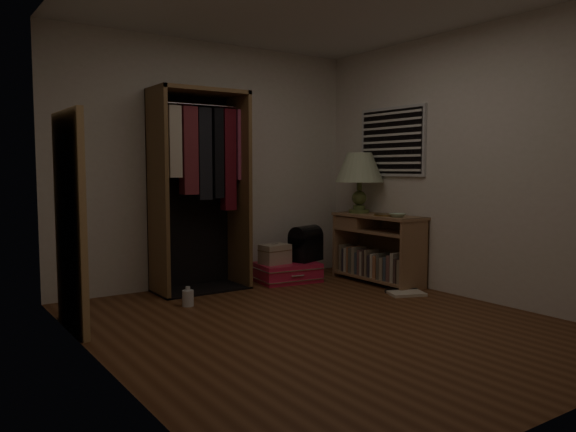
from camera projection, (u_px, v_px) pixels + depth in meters
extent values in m
plane|color=#562F18|center=(324.00, 325.00, 4.53)|extent=(4.00, 4.00, 0.00)
cube|color=silver|center=(210.00, 164.00, 6.06)|extent=(3.50, 0.02, 2.60)
cube|color=silver|center=(575.00, 160.00, 2.77)|extent=(3.50, 0.02, 2.60)
cube|color=silver|center=(468.00, 164.00, 5.40)|extent=(0.02, 4.00, 2.60)
cube|color=silver|center=(100.00, 162.00, 3.43)|extent=(0.02, 4.00, 2.60)
cube|color=silver|center=(392.00, 142.00, 6.19)|extent=(0.03, 0.96, 0.76)
cube|color=black|center=(392.00, 142.00, 6.19)|extent=(0.03, 0.90, 0.70)
cube|color=white|center=(390.00, 170.00, 6.21)|extent=(0.01, 0.88, 0.02)
cube|color=white|center=(391.00, 163.00, 6.20)|extent=(0.01, 0.88, 0.02)
cube|color=white|center=(391.00, 156.00, 6.20)|extent=(0.01, 0.88, 0.02)
cube|color=white|center=(391.00, 149.00, 6.19)|extent=(0.01, 0.88, 0.02)
cube|color=white|center=(391.00, 142.00, 6.18)|extent=(0.01, 0.88, 0.02)
cube|color=white|center=(391.00, 135.00, 6.18)|extent=(0.01, 0.88, 0.02)
cube|color=white|center=(391.00, 128.00, 6.17)|extent=(0.01, 0.88, 0.02)
cube|color=white|center=(391.00, 120.00, 6.16)|extent=(0.01, 0.88, 0.02)
cube|color=white|center=(391.00, 113.00, 6.16)|extent=(0.01, 0.88, 0.02)
cube|color=#956A48|center=(414.00, 255.00, 5.75)|extent=(0.40, 0.03, 0.75)
cube|color=#956A48|center=(346.00, 243.00, 6.63)|extent=(0.40, 0.03, 0.75)
cube|color=#956A48|center=(378.00, 277.00, 6.21)|extent=(0.40, 1.04, 0.03)
cube|color=#956A48|center=(378.00, 231.00, 6.17)|extent=(0.40, 1.04, 0.03)
cube|color=#956A48|center=(378.00, 216.00, 6.16)|extent=(0.42, 1.12, 0.03)
cube|color=brown|center=(390.00, 247.00, 6.29)|extent=(0.02, 1.10, 0.75)
cube|color=#956A48|center=(358.00, 222.00, 6.43)|extent=(0.36, 0.38, 0.13)
cube|color=gray|center=(405.00, 271.00, 5.78)|extent=(0.22, 0.04, 0.25)
cube|color=#4C3833|center=(400.00, 271.00, 5.81)|extent=(0.17, 0.03, 0.26)
cube|color=#B7AD99|center=(397.00, 267.00, 5.84)|extent=(0.17, 0.04, 0.31)
cube|color=brown|center=(393.00, 268.00, 5.88)|extent=(0.16, 0.05, 0.28)
cube|color=#3F4C59|center=(390.00, 269.00, 5.93)|extent=(0.17, 0.04, 0.25)
cube|color=gray|center=(388.00, 268.00, 5.99)|extent=(0.22, 0.05, 0.24)
cube|color=#59594C|center=(383.00, 266.00, 6.02)|extent=(0.19, 0.03, 0.28)
cube|color=#B2724C|center=(380.00, 267.00, 6.06)|extent=(0.19, 0.05, 0.24)
cube|color=beige|center=(377.00, 265.00, 6.10)|extent=(0.17, 0.04, 0.26)
cube|color=#332D38|center=(374.00, 266.00, 6.14)|extent=(0.19, 0.03, 0.24)
cube|color=gray|center=(371.00, 263.00, 6.17)|extent=(0.19, 0.04, 0.29)
cube|color=#4C3833|center=(368.00, 263.00, 6.21)|extent=(0.17, 0.03, 0.28)
cube|color=#B7AD99|center=(366.00, 263.00, 6.24)|extent=(0.18, 0.03, 0.26)
cube|color=brown|center=(364.00, 262.00, 6.27)|extent=(0.18, 0.04, 0.28)
cube|color=#3F4C59|center=(362.00, 263.00, 6.31)|extent=(0.21, 0.04, 0.24)
cube|color=gray|center=(359.00, 260.00, 6.35)|extent=(0.19, 0.05, 0.30)
cube|color=#59594C|center=(356.00, 260.00, 6.39)|extent=(0.21, 0.05, 0.28)
cube|color=#B2724C|center=(354.00, 259.00, 6.43)|extent=(0.21, 0.03, 0.29)
cube|color=beige|center=(350.00, 259.00, 6.45)|extent=(0.16, 0.04, 0.27)
cube|color=#332D38|center=(347.00, 260.00, 6.48)|extent=(0.15, 0.03, 0.26)
cube|color=gray|center=(345.00, 257.00, 6.52)|extent=(0.16, 0.04, 0.30)
cube|color=brown|center=(157.00, 192.00, 5.47)|extent=(0.04, 0.50, 2.05)
cube|color=brown|center=(239.00, 190.00, 5.99)|extent=(0.04, 0.50, 2.05)
cube|color=brown|center=(199.00, 92.00, 5.64)|extent=(0.95, 0.50, 0.04)
cube|color=black|center=(190.00, 190.00, 5.92)|extent=(0.95, 0.02, 2.05)
cube|color=black|center=(201.00, 289.00, 5.82)|extent=(0.95, 0.50, 0.02)
cylinder|color=white|center=(199.00, 105.00, 5.65)|extent=(0.87, 0.02, 0.02)
cube|color=beige|center=(173.00, 142.00, 5.51)|extent=(0.13, 0.14, 0.70)
cube|color=maroon|center=(188.00, 151.00, 5.61)|extent=(0.15, 0.14, 0.87)
cube|color=black|center=(204.00, 154.00, 5.70)|extent=(0.14, 0.10, 0.93)
cube|color=black|center=(216.00, 154.00, 5.78)|extent=(0.10, 0.15, 0.92)
cube|color=#590F19|center=(228.00, 160.00, 5.86)|extent=(0.13, 0.12, 1.05)
cube|color=#BF4C72|center=(241.00, 145.00, 5.94)|extent=(0.16, 0.14, 0.73)
cube|color=tan|center=(70.00, 222.00, 4.32)|extent=(0.05, 0.80, 1.70)
cube|color=white|center=(74.00, 221.00, 4.33)|extent=(0.01, 0.68, 1.58)
cube|color=red|center=(287.00, 272.00, 6.25)|extent=(0.72, 0.56, 0.21)
cube|color=white|center=(287.00, 277.00, 6.25)|extent=(0.74, 0.58, 0.01)
cube|color=white|center=(287.00, 267.00, 6.24)|extent=(0.74, 0.58, 0.01)
cylinder|color=white|center=(298.00, 276.00, 6.03)|extent=(0.15, 0.04, 0.02)
cube|color=tan|center=(275.00, 254.00, 6.17)|extent=(0.33, 0.24, 0.21)
cube|color=brown|center=(275.00, 250.00, 6.17)|extent=(0.34, 0.25, 0.01)
cylinder|color=white|center=(275.00, 244.00, 6.16)|extent=(0.09, 0.02, 0.01)
cube|color=black|center=(306.00, 248.00, 6.38)|extent=(0.42, 0.34, 0.28)
cylinder|color=black|center=(306.00, 236.00, 6.36)|extent=(0.42, 0.34, 0.24)
cylinder|color=#48582A|center=(359.00, 211.00, 6.42)|extent=(0.31, 0.31, 0.04)
cylinder|color=#48582A|center=(359.00, 207.00, 6.41)|extent=(0.18, 0.18, 0.05)
sphere|color=#48582A|center=(359.00, 198.00, 6.40)|extent=(0.22, 0.22, 0.17)
cylinder|color=#48582A|center=(359.00, 186.00, 6.39)|extent=(0.08, 0.08, 0.10)
cone|color=beige|center=(359.00, 167.00, 6.37)|extent=(0.73, 0.73, 0.33)
cone|color=white|center=(359.00, 167.00, 6.37)|extent=(0.65, 0.65, 0.31)
cylinder|color=olive|center=(387.00, 215.00, 6.05)|extent=(0.29, 0.29, 0.02)
imported|color=#B5D9B6|center=(398.00, 215.00, 5.85)|extent=(0.17, 0.17, 0.04)
cylinder|color=silver|center=(188.00, 298.00, 5.13)|extent=(0.12, 0.12, 0.15)
cylinder|color=silver|center=(188.00, 288.00, 5.13)|extent=(0.05, 0.05, 0.03)
cube|color=beige|center=(406.00, 293.00, 5.61)|extent=(0.42, 0.38, 0.03)
cube|color=black|center=(401.00, 291.00, 5.72)|extent=(0.33, 0.17, 0.03)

